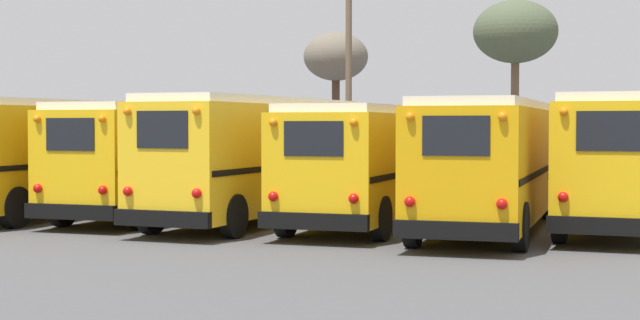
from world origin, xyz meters
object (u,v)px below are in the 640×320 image
at_px(school_bus_2, 262,154).
at_px(school_bus_5, 626,157).
at_px(school_bus_1, 175,155).
at_px(bare_tree_1, 336,59).
at_px(utility_pole, 349,73).
at_px(school_bus_0, 55,153).
at_px(bare_tree_0, 515,33).
at_px(school_bus_4, 490,160).
at_px(school_bus_3, 377,160).

bearing_deg(school_bus_2, school_bus_5, 7.80).
xyz_separation_m(school_bus_1, school_bus_2, (3.12, -0.96, 0.08)).
bearing_deg(bare_tree_1, school_bus_1, -83.14).
height_order(school_bus_2, utility_pole, utility_pole).
bearing_deg(school_bus_0, bare_tree_0, 64.16).
bearing_deg(bare_tree_1, bare_tree_0, -22.60).
bearing_deg(school_bus_4, school_bus_1, 170.74).
distance_m(school_bus_4, school_bus_5, 3.62).
xyz_separation_m(school_bus_0, school_bus_5, (15.60, 1.74, 0.00)).
bearing_deg(school_bus_1, utility_pole, 85.23).
relative_size(school_bus_3, utility_pole, 1.12).
relative_size(school_bus_3, bare_tree_0, 1.23).
height_order(school_bus_0, utility_pole, utility_pole).
distance_m(school_bus_4, bare_tree_0, 21.87).
xyz_separation_m(school_bus_1, utility_pole, (1.11, 13.33, 3.01)).
xyz_separation_m(school_bus_4, school_bus_5, (3.12, 1.84, 0.06)).
bearing_deg(school_bus_5, bare_tree_0, 105.63).
distance_m(school_bus_0, bare_tree_1, 25.56).
relative_size(school_bus_1, bare_tree_1, 1.44).
bearing_deg(school_bus_1, school_bus_0, -155.45).
bearing_deg(utility_pole, school_bus_1, -94.77).
bearing_deg(school_bus_2, school_bus_0, -175.76).
bearing_deg(school_bus_2, school_bus_3, 6.17).
relative_size(school_bus_2, school_bus_5, 1.03).
xyz_separation_m(school_bus_0, school_bus_2, (6.24, 0.46, 0.01)).
bearing_deg(school_bus_5, bare_tree_1, 123.19).
distance_m(school_bus_2, bare_tree_1, 25.80).
relative_size(school_bus_3, bare_tree_1, 1.36).
bearing_deg(school_bus_2, school_bus_4, -5.15).
bearing_deg(school_bus_1, school_bus_3, -5.73).
xyz_separation_m(bare_tree_0, bare_tree_1, (-9.94, 4.14, -0.68)).
bearing_deg(school_bus_1, bare_tree_0, 70.18).
bearing_deg(bare_tree_0, utility_pole, -133.40).
bearing_deg(bare_tree_1, school_bus_3, -69.55).
distance_m(school_bus_0, school_bus_4, 12.48).
distance_m(school_bus_2, utility_pole, 14.72).
bearing_deg(school_bus_0, school_bus_3, 4.88).
bearing_deg(school_bus_5, school_bus_4, -149.40).
bearing_deg(utility_pole, bare_tree_1, 110.81).
distance_m(utility_pole, bare_tree_0, 8.92).
height_order(utility_pole, bare_tree_0, utility_pole).
bearing_deg(school_bus_5, school_bus_2, -172.20).
height_order(school_bus_0, school_bus_3, school_bus_0).
height_order(school_bus_4, bare_tree_0, bare_tree_0).
bearing_deg(school_bus_5, school_bus_0, -173.62).
relative_size(school_bus_0, school_bus_3, 0.92).
bearing_deg(bare_tree_0, school_bus_4, -83.84).
distance_m(school_bus_0, bare_tree_0, 23.92).
relative_size(school_bus_0, school_bus_5, 0.91).
xyz_separation_m(school_bus_2, bare_tree_0, (3.96, 20.60, 4.95)).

